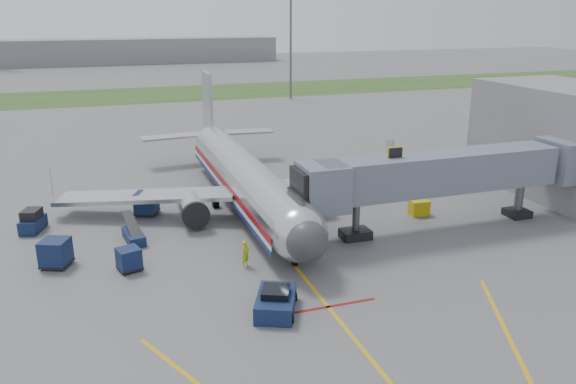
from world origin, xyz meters
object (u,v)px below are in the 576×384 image
object	(u,v)px
airliner	(244,177)
baggage_tug	(33,222)
ramp_worker	(245,254)
pushback_tug	(276,302)
belt_loader	(134,236)

from	to	relation	value
airliner	baggage_tug	bearing A→B (deg)	-177.72
baggage_tug	ramp_worker	bearing A→B (deg)	-39.53
pushback_tug	ramp_worker	world-z (taller)	ramp_worker
airliner	baggage_tug	distance (m)	17.45
pushback_tug	baggage_tug	bearing A→B (deg)	128.34
pushback_tug	baggage_tug	world-z (taller)	baggage_tug
baggage_tug	ramp_worker	world-z (taller)	ramp_worker
airliner	ramp_worker	distance (m)	12.90
airliner	pushback_tug	world-z (taller)	airliner
ramp_worker	pushback_tug	bearing A→B (deg)	-129.11
baggage_tug	ramp_worker	size ratio (longest dim) A/B	1.50
pushback_tug	belt_loader	world-z (taller)	belt_loader
belt_loader	ramp_worker	world-z (taller)	ramp_worker
pushback_tug	belt_loader	xyz separation A→B (m)	(-6.95, 13.36, -0.16)
belt_loader	airliner	bearing A→B (deg)	28.28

